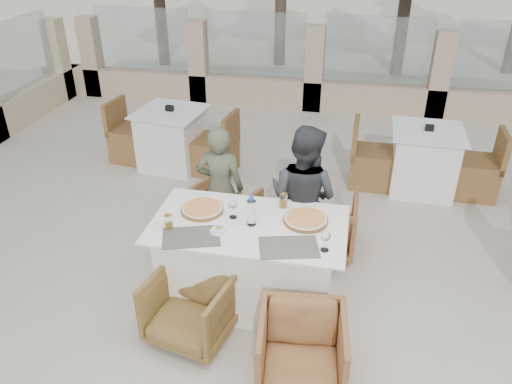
% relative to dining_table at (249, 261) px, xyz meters
% --- Properties ---
extents(ground, '(80.00, 80.00, 0.00)m').
position_rel_dining_table_xyz_m(ground, '(0.05, 0.11, -0.39)').
color(ground, beige).
rests_on(ground, ground).
extents(sand_patch, '(30.00, 16.00, 0.01)m').
position_rel_dining_table_xyz_m(sand_patch, '(0.05, 14.11, -0.38)').
color(sand_patch, '#F6EDC9').
rests_on(sand_patch, ground).
extents(perimeter_wall_far, '(10.00, 0.34, 1.60)m').
position_rel_dining_table_xyz_m(perimeter_wall_far, '(0.05, 4.91, 0.42)').
color(perimeter_wall_far, '#C8AF8D').
rests_on(perimeter_wall_far, ground).
extents(dining_table, '(1.60, 0.90, 0.77)m').
position_rel_dining_table_xyz_m(dining_table, '(0.00, 0.00, 0.00)').
color(dining_table, white).
rests_on(dining_table, ground).
extents(placemat_near_left, '(0.52, 0.42, 0.00)m').
position_rel_dining_table_xyz_m(placemat_near_left, '(-0.40, -0.28, 0.39)').
color(placemat_near_left, '#5F5951').
rests_on(placemat_near_left, dining_table).
extents(placemat_near_right, '(0.51, 0.40, 0.00)m').
position_rel_dining_table_xyz_m(placemat_near_right, '(0.37, -0.26, 0.39)').
color(placemat_near_right, '#635F55').
rests_on(placemat_near_right, dining_table).
extents(pizza_left, '(0.39, 0.39, 0.05)m').
position_rel_dining_table_xyz_m(pizza_left, '(-0.43, 0.11, 0.41)').
color(pizza_left, '#E0501E').
rests_on(pizza_left, dining_table).
extents(pizza_right, '(0.45, 0.45, 0.05)m').
position_rel_dining_table_xyz_m(pizza_right, '(0.45, 0.12, 0.41)').
color(pizza_right, '#D24F1C').
rests_on(pizza_right, dining_table).
extents(water_bottle, '(0.09, 0.09, 0.26)m').
position_rel_dining_table_xyz_m(water_bottle, '(0.02, -0.01, 0.52)').
color(water_bottle, '#9FBED1').
rests_on(water_bottle, dining_table).
extents(wine_glass_centre, '(0.10, 0.10, 0.18)m').
position_rel_dining_table_xyz_m(wine_glass_centre, '(-0.15, 0.07, 0.48)').
color(wine_glass_centre, white).
rests_on(wine_glass_centre, dining_table).
extents(wine_glass_corner, '(0.09, 0.09, 0.18)m').
position_rel_dining_table_xyz_m(wine_glass_corner, '(0.64, -0.25, 0.48)').
color(wine_glass_corner, white).
rests_on(wine_glass_corner, dining_table).
extents(beer_glass_left, '(0.08, 0.08, 0.13)m').
position_rel_dining_table_xyz_m(beer_glass_left, '(-0.61, -0.19, 0.45)').
color(beer_glass_left, '#BF881B').
rests_on(beer_glass_left, dining_table).
extents(beer_glass_right, '(0.07, 0.07, 0.13)m').
position_rel_dining_table_xyz_m(beer_glass_right, '(0.23, 0.31, 0.45)').
color(beer_glass_right, orange).
rests_on(beer_glass_right, dining_table).
extents(olive_dish, '(0.14, 0.14, 0.04)m').
position_rel_dining_table_xyz_m(olive_dish, '(-0.21, -0.16, 0.41)').
color(olive_dish, white).
rests_on(olive_dish, dining_table).
extents(armchair_far_left, '(0.83, 0.84, 0.59)m').
position_rel_dining_table_xyz_m(armchair_far_left, '(-0.46, 0.82, -0.09)').
color(armchair_far_left, olive).
rests_on(armchair_far_left, ground).
extents(armchair_far_right, '(0.65, 0.66, 0.60)m').
position_rel_dining_table_xyz_m(armchair_far_right, '(0.56, 0.88, -0.08)').
color(armchair_far_right, brown).
rests_on(armchair_far_right, ground).
extents(armchair_near_left, '(0.74, 0.75, 0.57)m').
position_rel_dining_table_xyz_m(armchair_near_left, '(-0.35, -0.53, -0.10)').
color(armchair_near_left, brown).
rests_on(armchair_near_left, ground).
extents(armchair_near_right, '(0.67, 0.69, 0.57)m').
position_rel_dining_table_xyz_m(armchair_near_right, '(0.55, -0.81, -0.10)').
color(armchair_near_right, '#925F35').
rests_on(armchair_near_right, ground).
extents(diner_left, '(0.48, 0.33, 1.28)m').
position_rel_dining_table_xyz_m(diner_left, '(-0.45, 0.75, 0.26)').
color(diner_left, '#585D43').
rests_on(diner_left, ground).
extents(diner_right, '(0.84, 0.76, 1.41)m').
position_rel_dining_table_xyz_m(diner_right, '(0.38, 0.62, 0.32)').
color(diner_right, '#36383B').
rests_on(diner_right, ground).
extents(bg_table_a, '(1.73, 1.02, 0.77)m').
position_rel_dining_table_xyz_m(bg_table_a, '(-1.54, 2.37, 0.00)').
color(bg_table_a, white).
rests_on(bg_table_a, ground).
extents(bg_table_b, '(1.66, 0.86, 0.77)m').
position_rel_dining_table_xyz_m(bg_table_b, '(1.64, 2.34, 0.00)').
color(bg_table_b, white).
rests_on(bg_table_b, ground).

